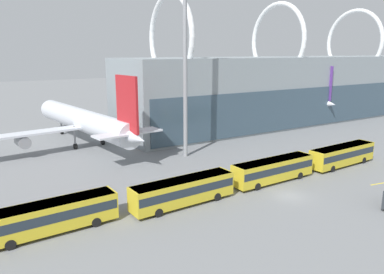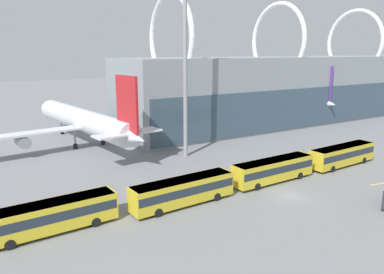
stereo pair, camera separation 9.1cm
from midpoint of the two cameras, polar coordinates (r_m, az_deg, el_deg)
ground_plane at (r=49.41m, az=14.50°, el=-8.65°), size 440.00×440.00×0.00m
terminal_building at (r=108.01m, az=18.26°, el=7.44°), size 110.58×19.56×29.54m
airliner_at_gate_near at (r=73.45m, az=-15.72°, el=2.28°), size 42.44×42.52×14.25m
airliner_at_gate_far at (r=109.95m, az=13.54°, el=6.01°), size 36.10×40.17×14.36m
shuttle_bus_0 at (r=40.59m, az=-20.72°, el=-11.08°), size 13.31×3.45×3.21m
shuttle_bus_1 at (r=44.51m, az=-1.39°, el=-8.06°), size 13.29×3.36×3.21m
shuttle_bus_2 at (r=53.34m, az=12.23°, el=-4.76°), size 13.25×3.10×3.21m
shuttle_bus_3 at (r=64.08m, az=21.89°, el=-2.43°), size 13.28×3.30×3.21m
floodlight_mast at (r=62.82m, az=-1.10°, el=14.58°), size 2.65×2.65×32.45m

